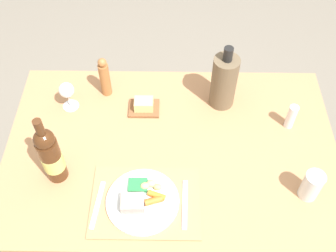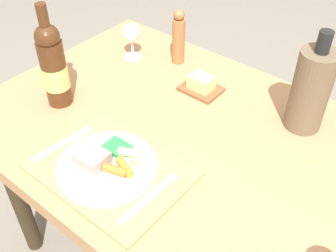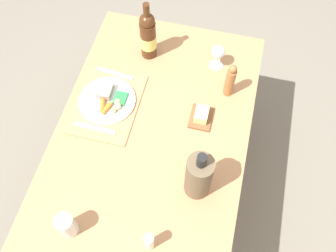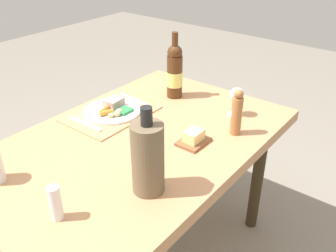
{
  "view_description": "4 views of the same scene",
  "coord_description": "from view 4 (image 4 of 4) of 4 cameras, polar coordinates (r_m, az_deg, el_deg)",
  "views": [
    {
      "loc": [
        -0.0,
        -0.93,
        2.05
      ],
      "look_at": [
        -0.02,
        0.03,
        0.8
      ],
      "focal_mm": 43.45,
      "sensor_mm": 36.0,
      "label": 1
    },
    {
      "loc": [
        0.49,
        -0.71,
        1.49
      ],
      "look_at": [
        -0.06,
        -0.04,
        0.74
      ],
      "focal_mm": 43.14,
      "sensor_mm": 36.0,
      "label": 2
    },
    {
      "loc": [
        0.77,
        0.26,
        2.2
      ],
      "look_at": [
        -0.03,
        0.07,
        0.74
      ],
      "focal_mm": 40.26,
      "sensor_mm": 36.0,
      "label": 3
    },
    {
      "loc": [
        0.95,
        0.9,
        1.5
      ],
      "look_at": [
        -0.09,
        0.1,
        0.76
      ],
      "focal_mm": 39.69,
      "sensor_mm": 36.0,
      "label": 4
    }
  ],
  "objects": [
    {
      "name": "dining_table",
      "position": [
        1.57,
        -4.72,
        -4.29
      ],
      "size": [
        1.33,
        0.86,
        0.7
      ],
      "color": "tan",
      "rests_on": "ground_plane"
    },
    {
      "name": "placemat",
      "position": [
        1.74,
        -8.74,
        1.88
      ],
      "size": [
        0.4,
        0.29,
        0.01
      ],
      "primitive_type": "cube",
      "color": "tan",
      "rests_on": "dining_table"
    },
    {
      "name": "dinner_plate",
      "position": [
        1.74,
        -8.5,
        2.51
      ],
      "size": [
        0.27,
        0.27,
        0.05
      ],
      "color": "silver",
      "rests_on": "placemat"
    },
    {
      "name": "fork",
      "position": [
        1.86,
        -5.31,
        4.15
      ],
      "size": [
        0.04,
        0.19,
        0.0
      ],
      "primitive_type": "cube",
      "rotation": [
        0.0,
        0.0,
        -0.11
      ],
      "color": "silver",
      "rests_on": "placemat"
    },
    {
      "name": "knife",
      "position": [
        1.66,
        -12.52,
        0.35
      ],
      "size": [
        0.02,
        0.2,
        0.0
      ],
      "primitive_type": "cube",
      "rotation": [
        0.0,
        0.0,
        -0.03
      ],
      "color": "silver",
      "rests_on": "placemat"
    },
    {
      "name": "butter_dish",
      "position": [
        1.5,
        3.94,
        -1.88
      ],
      "size": [
        0.13,
        0.1,
        0.06
      ],
      "color": "brown",
      "rests_on": "dining_table"
    },
    {
      "name": "cooler_bottle",
      "position": [
        1.19,
        -3.13,
        -4.86
      ],
      "size": [
        0.11,
        0.11,
        0.31
      ],
      "color": "brown",
      "rests_on": "dining_table"
    },
    {
      "name": "wine_glass",
      "position": [
        1.7,
        10.51,
        4.53
      ],
      "size": [
        0.07,
        0.07,
        0.14
      ],
      "color": "white",
      "rests_on": "dining_table"
    },
    {
      "name": "salt_shaker",
      "position": [
        1.17,
        -16.9,
        -11.25
      ],
      "size": [
        0.04,
        0.04,
        0.12
      ],
      "primitive_type": "cylinder",
      "color": "white",
      "rests_on": "dining_table"
    },
    {
      "name": "wine_bottle",
      "position": [
        1.85,
        1.03,
        8.36
      ],
      "size": [
        0.08,
        0.08,
        0.33
      ],
      "color": "#492813",
      "rests_on": "dining_table"
    },
    {
      "name": "pepper_mill",
      "position": [
        1.55,
        10.51,
        1.96
      ],
      "size": [
        0.04,
        0.04,
        0.2
      ],
      "color": "#A26839",
      "rests_on": "dining_table"
    }
  ]
}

